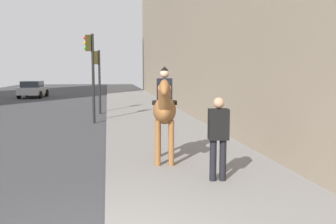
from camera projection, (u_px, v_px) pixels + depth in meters
The scene contains 5 objects.
mounted_horse_near at pixel (165, 109), 8.81m from camera, with size 2.15×0.79×2.33m.
pedestrian_greeting at pixel (218, 133), 7.32m from camera, with size 0.30×0.43×1.70m.
car_mid_lane at pixel (33, 89), 31.66m from camera, with size 4.32×2.09×1.44m.
traffic_light_near_curb at pixel (91, 64), 16.01m from camera, with size 0.20×0.44×3.94m.
traffic_light_far_curb at pixel (98, 71), 19.56m from camera, with size 0.20×0.44×3.43m.
Camera 1 is at (-4.22, -0.08, 2.35)m, focal length 38.94 mm.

